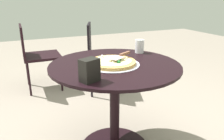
{
  "coord_description": "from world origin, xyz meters",
  "views": [
    {
      "loc": [
        -0.6,
        -1.31,
        1.14
      ],
      "look_at": [
        -0.02,
        -0.01,
        0.66
      ],
      "focal_mm": 35.35,
      "sensor_mm": 36.0,
      "label": 1
    }
  ],
  "objects_px": {
    "pizza_on_tray": "(112,63)",
    "patio_chair_far": "(35,52)",
    "napkin_dispenser": "(89,70)",
    "patio_chair_corner": "(98,53)",
    "patio_table": "(115,91)",
    "pizza_server": "(121,56)",
    "drinking_cup": "(140,46)"
  },
  "relations": [
    {
      "from": "pizza_on_tray",
      "to": "patio_chair_far",
      "type": "xyz_separation_m",
      "value": [
        -0.38,
        1.48,
        -0.23
      ]
    },
    {
      "from": "pizza_on_tray",
      "to": "napkin_dispenser",
      "type": "xyz_separation_m",
      "value": [
        -0.24,
        -0.24,
        0.05
      ]
    },
    {
      "from": "pizza_on_tray",
      "to": "patio_chair_corner",
      "type": "xyz_separation_m",
      "value": [
        0.29,
        1.08,
        -0.22
      ]
    },
    {
      "from": "patio_table",
      "to": "napkin_dispenser",
      "type": "xyz_separation_m",
      "value": [
        -0.26,
        -0.24,
        0.27
      ]
    },
    {
      "from": "pizza_on_tray",
      "to": "patio_chair_far",
      "type": "bearing_deg",
      "value": 104.55
    },
    {
      "from": "patio_table",
      "to": "napkin_dispenser",
      "type": "bearing_deg",
      "value": -137.0
    },
    {
      "from": "patio_chair_corner",
      "to": "patio_table",
      "type": "bearing_deg",
      "value": -104.13
    },
    {
      "from": "pizza_server",
      "to": "patio_chair_corner",
      "type": "distance_m",
      "value": 1.11
    },
    {
      "from": "patio_table",
      "to": "drinking_cup",
      "type": "bearing_deg",
      "value": 32.53
    },
    {
      "from": "patio_chair_corner",
      "to": "napkin_dispenser",
      "type": "bearing_deg",
      "value": -111.96
    },
    {
      "from": "drinking_cup",
      "to": "patio_chair_far",
      "type": "bearing_deg",
      "value": 119.39
    },
    {
      "from": "patio_chair_far",
      "to": "patio_chair_corner",
      "type": "relative_size",
      "value": 0.97
    },
    {
      "from": "pizza_server",
      "to": "napkin_dispenser",
      "type": "bearing_deg",
      "value": -140.82
    },
    {
      "from": "napkin_dispenser",
      "to": "pizza_on_tray",
      "type": "bearing_deg",
      "value": 22.45
    },
    {
      "from": "pizza_on_tray",
      "to": "pizza_server",
      "type": "height_order",
      "value": "pizza_server"
    },
    {
      "from": "pizza_on_tray",
      "to": "patio_chair_corner",
      "type": "distance_m",
      "value": 1.14
    },
    {
      "from": "pizza_on_tray",
      "to": "patio_chair_far",
      "type": "distance_m",
      "value": 1.54
    },
    {
      "from": "pizza_server",
      "to": "drinking_cup",
      "type": "relative_size",
      "value": 1.93
    },
    {
      "from": "patio_table",
      "to": "napkin_dispenser",
      "type": "distance_m",
      "value": 0.45
    },
    {
      "from": "pizza_on_tray",
      "to": "pizza_server",
      "type": "bearing_deg",
      "value": 11.98
    },
    {
      "from": "patio_table",
      "to": "pizza_on_tray",
      "type": "xyz_separation_m",
      "value": [
        -0.02,
        -0.01,
        0.22
      ]
    },
    {
      "from": "napkin_dispenser",
      "to": "patio_chair_corner",
      "type": "distance_m",
      "value": 1.44
    },
    {
      "from": "pizza_on_tray",
      "to": "patio_chair_corner",
      "type": "relative_size",
      "value": 0.45
    },
    {
      "from": "patio_table",
      "to": "drinking_cup",
      "type": "xyz_separation_m",
      "value": [
        0.31,
        0.2,
        0.26
      ]
    },
    {
      "from": "drinking_cup",
      "to": "napkin_dispenser",
      "type": "bearing_deg",
      "value": -142.32
    },
    {
      "from": "drinking_cup",
      "to": "patio_chair_far",
      "type": "relative_size",
      "value": 0.13
    },
    {
      "from": "drinking_cup",
      "to": "napkin_dispenser",
      "type": "xyz_separation_m",
      "value": [
        -0.57,
        -0.44,
        0.01
      ]
    },
    {
      "from": "pizza_server",
      "to": "patio_chair_far",
      "type": "relative_size",
      "value": 0.26
    },
    {
      "from": "pizza_on_tray",
      "to": "drinking_cup",
      "type": "relative_size",
      "value": 3.49
    },
    {
      "from": "pizza_on_tray",
      "to": "patio_chair_far",
      "type": "height_order",
      "value": "patio_chair_far"
    },
    {
      "from": "patio_chair_far",
      "to": "drinking_cup",
      "type": "bearing_deg",
      "value": -60.61
    },
    {
      "from": "drinking_cup",
      "to": "pizza_server",
      "type": "bearing_deg",
      "value": -144.18
    }
  ]
}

